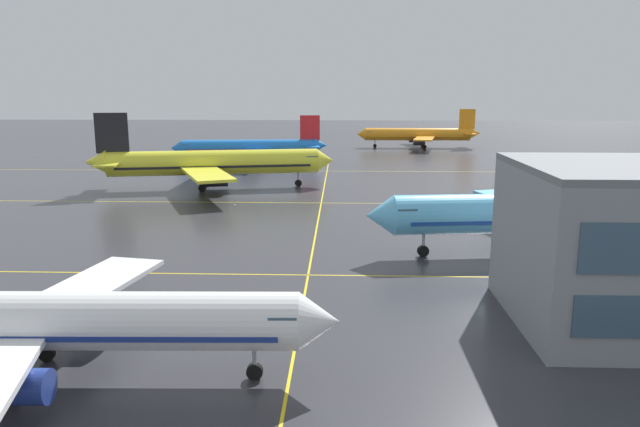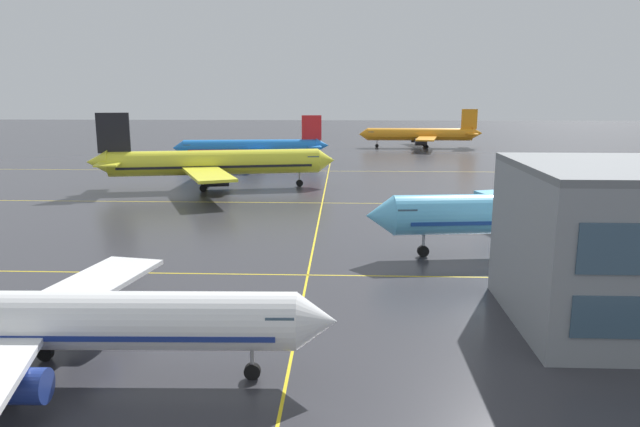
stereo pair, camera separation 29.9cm
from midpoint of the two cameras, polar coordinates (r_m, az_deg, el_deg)
name	(u,v)px [view 1 (the left image)]	position (r m, az deg, el deg)	size (l,w,h in m)	color
airliner_front_gate	(46,322)	(37.81, -25.05, -9.39)	(33.18, 28.67, 10.33)	white
airliner_second_row	(562,213)	(64.58, 22.12, 0.02)	(39.71, 34.03, 12.34)	#5BB7E5
airliner_third_row	(211,163)	(101.05, -10.49, 4.79)	(40.82, 34.71, 12.74)	yellow
airliner_far_left_stand	(251,148)	(133.12, -6.74, 6.29)	(34.60, 29.67, 10.75)	blue
airliner_far_right_stand	(419,135)	(172.26, 9.45, 7.49)	(34.89, 30.22, 10.89)	orange
taxiway_markings	(316,230)	(70.60, -0.48, -1.63)	(167.09, 152.04, 0.01)	yellow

